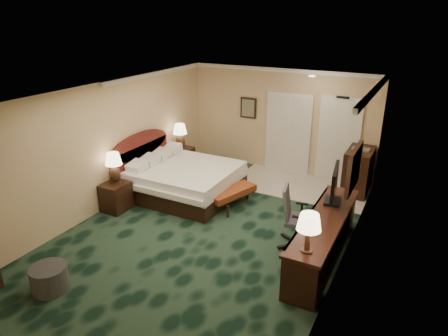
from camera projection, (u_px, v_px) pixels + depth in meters
The scene contains 25 objects.
floor at pixel (210, 231), 7.83m from camera, with size 5.00×7.50×0.00m, color black.
ceiling at pixel (208, 93), 6.84m from camera, with size 5.00×7.50×0.00m, color white.
wall_back at pixel (280, 121), 10.42m from camera, with size 5.00×0.00×2.70m, color beige.
wall_front at pixel (35, 280), 4.24m from camera, with size 5.00×0.00×2.70m, color beige.
wall_left at pixel (106, 147), 8.41m from camera, with size 0.00×7.50×2.70m, color beige.
wall_right at pixel (348, 193), 6.25m from camera, with size 0.00×7.50×2.70m, color beige.
crown_molding at pixel (208, 96), 6.86m from camera, with size 5.00×7.50×0.10m, color white, non-canonical shape.
tile_patch at pixel (300, 186), 9.83m from camera, with size 3.20×1.70×0.01m, color beige.
headboard at pixel (141, 161), 9.45m from camera, with size 0.12×2.00×1.40m, color #460F0B, non-canonical shape.
entry_door at pixel (338, 140), 9.84m from camera, with size 1.02×0.06×2.18m, color white.
closet_doors at pixel (288, 133), 10.39m from camera, with size 1.20×0.06×2.10m, color silver.
wall_art at pixel (248, 108), 10.69m from camera, with size 0.45×0.06×0.55m, color #52615A.
wall_mirror at pixel (354, 169), 6.69m from camera, with size 0.05×0.95×0.75m, color white.
bed at pixel (186, 181), 9.25m from camera, with size 2.19×2.03×0.69m, color white.
nightstand_near at pixel (116, 197), 8.56m from camera, with size 0.49×0.56×0.61m, color black.
nightstand_far at pixel (182, 160), 10.64m from camera, with size 0.51×0.59×0.64m, color black.
lamp_near at pixel (114, 168), 8.37m from camera, with size 0.36×0.36×0.67m, color black, non-canonical shape.
lamp_far at pixel (180, 137), 10.36m from camera, with size 0.36×0.36×0.68m, color black, non-canonical shape.
bed_bench at pixel (232, 198), 8.75m from camera, with size 0.41×1.18×0.40m, color maroon.
ottoman at pixel (50, 278), 6.11m from camera, with size 0.55×0.55×0.40m, color #303032.
desk at pixel (323, 239), 6.78m from camera, with size 0.60×2.78×0.80m, color black.
tv at pixel (334, 185), 7.07m from camera, with size 0.07×0.86×0.67m, color black.
desk_lamp at pixel (308, 233), 5.61m from camera, with size 0.35×0.35×0.61m, color black, non-canonical shape.
desk_chair at pixel (300, 218), 7.12m from camera, with size 0.66×0.62×1.14m, color #484652, non-canonical shape.
minibar at pixel (358, 171), 9.33m from camera, with size 0.56×1.00×1.06m, color black.
Camera 1 is at (3.41, -5.93, 4.01)m, focal length 32.00 mm.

